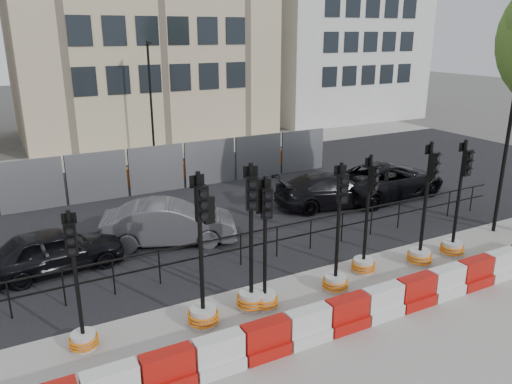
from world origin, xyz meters
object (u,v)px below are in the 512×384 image
car_a (54,250)px  traffic_signal_h (454,233)px  traffic_signal_d (252,276)px  lamp_post_near (508,138)px  traffic_signal_a (81,322)px  car_c (333,190)px

car_a → traffic_signal_h: bearing=-118.4°
traffic_signal_d → car_a: bearing=150.5°
lamp_post_near → traffic_signal_d: bearing=-177.0°
traffic_signal_a → car_a: 4.12m
traffic_signal_d → car_c: (6.22, 5.18, -0.22)m
traffic_signal_a → traffic_signal_d: (3.91, -0.24, 0.23)m
traffic_signal_h → car_a: size_ratio=0.92×
traffic_signal_h → traffic_signal_a: bearing=175.1°
traffic_signal_a → car_a: traffic_signal_a is taller
lamp_post_near → traffic_signal_a: size_ratio=1.91×
car_a → car_c: size_ratio=0.81×
lamp_post_near → car_c: (-3.28, 4.68, -2.57)m
car_c → lamp_post_near: bearing=-134.6°
lamp_post_near → car_a: (-13.43, 3.87, -2.59)m
traffic_signal_h → lamp_post_near: bearing=10.5°
traffic_signal_d → lamp_post_near: bearing=21.4°
lamp_post_near → car_a: size_ratio=1.55×
traffic_signal_h → car_a: 11.59m
traffic_signal_d → traffic_signal_h: bearing=17.1°
traffic_signal_h → car_a: traffic_signal_h is taller
traffic_signal_d → car_c: bearing=58.2°
car_a → lamp_post_near: bearing=-111.6°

